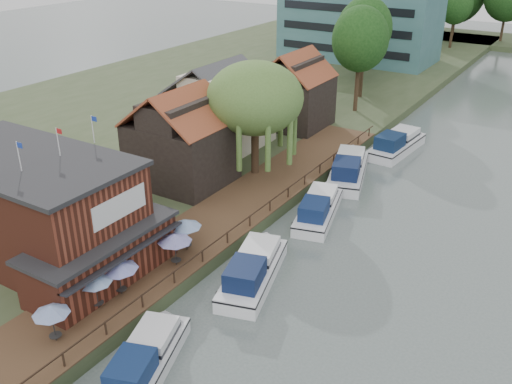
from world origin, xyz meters
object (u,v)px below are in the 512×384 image
Objects in this scene: cottage_b at (219,103)px; willow at (255,120)px; cottage_a at (181,137)px; cruiser_4 at (397,141)px; hotel_block at (360,21)px; cruiser_0 at (145,356)px; cruiser_1 at (253,266)px; cruiser_3 at (348,166)px; umbrella_1 at (96,291)px; cruiser_2 at (318,205)px; umbrella_2 at (120,278)px; cottage_c at (295,89)px; umbrella_3 at (175,250)px; umbrella_4 at (186,235)px; umbrella_0 at (53,323)px; pub at (50,213)px.

willow is (7.50, -5.00, 0.96)m from cottage_b.
cottage_a is 6.80m from willow.
cruiser_4 is at bearing 59.98° from willow.
hotel_block is 56.47m from cottage_a.
cruiser_1 reaches higher than cruiser_0.
cruiser_4 is at bearing 63.15° from cruiser_3.
umbrella_1 is 10.38m from cruiser_1.
cruiser_2 reaches higher than cruiser_0.
cruiser_4 is at bearing 81.39° from umbrella_2.
cruiser_1 is 0.94× the size of cruiser_3.
cottage_c reaches higher than umbrella_3.
umbrella_2 is at bearing -91.05° from umbrella_4.
umbrella_2 reaches higher than cruiser_4.
hotel_block is at bearing 123.39° from cruiser_4.
umbrella_0 is 9.64m from umbrella_3.
umbrella_4 reaches higher than cruiser_2.
cruiser_3 is (10.44, 25.57, -3.37)m from pub.
cottage_a is at bearing -154.41° from cruiser_3.
cruiser_0 is at bearing -75.32° from hotel_block.
pub reaches higher than cruiser_3.
cottage_a is at bearing -82.87° from hotel_block.
cruiser_4 is (12.00, 34.71, -3.41)m from pub.
umbrella_1 is (14.49, -73.48, -4.86)m from hotel_block.
pub is at bearing -168.46° from cruiser_1.
hotel_block is 49.38m from cruiser_3.
hotel_block reaches higher than cruiser_1.
willow reaches higher than umbrella_3.
pub is 8.64m from umbrella_3.
cruiser_2 is at bearing 55.52° from pub.
cruiser_4 reaches higher than cruiser_1.
cruiser_0 is at bearing -104.76° from cruiser_3.
cruiser_3 is at bearing -95.16° from cruiser_4.
cruiser_4 is (8.50, 14.71, -4.98)m from willow.
umbrella_4 is at bearing -60.80° from cottage_b.
hotel_block is 10.69× the size of umbrella_0.
umbrella_4 is at bearing -50.03° from cottage_a.
umbrella_3 is (11.41, -21.24, -2.96)m from cottage_b.
umbrella_1 is 0.23× the size of cruiser_3.
willow is 23.01m from umbrella_1.
umbrella_4 is 0.27× the size of cruiser_0.
umbrella_4 is at bearing 108.05° from umbrella_3.
hotel_block is 67.08m from umbrella_4.
cottage_c is at bearing 104.04° from willow.
willow is at bearing 97.59° from umbrella_1.
umbrella_2 is at bearing -81.36° from willow.
hotel_block reaches higher than cruiser_4.
cruiser_3 is (10.44, -8.43, -3.97)m from cottage_c.
cruiser_3 is at bearing -67.91° from hotel_block.
cruiser_1 is at bearing 52.35° from umbrella_2.
willow is (3.50, -14.00, 0.96)m from cottage_c.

